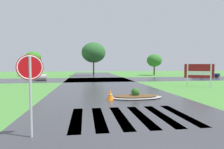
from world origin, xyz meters
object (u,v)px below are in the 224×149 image
at_px(car_white_sedan, 205,74).
at_px(drainage_pipe_stack, 41,77).
at_px(stop_sign, 30,76).
at_px(traffic_cone, 110,95).
at_px(estate_billboard, 199,72).
at_px(median_island, 135,96).

distance_m(car_white_sedan, drainage_pipe_stack, 26.82).
relative_size(stop_sign, traffic_cone, 3.72).
bearing_deg(stop_sign, estate_billboard, 22.40).
height_order(estate_billboard, traffic_cone, estate_billboard).
bearing_deg(median_island, estate_billboard, 33.27).
bearing_deg(stop_sign, car_white_sedan, 28.03).
bearing_deg(estate_billboard, car_white_sedan, -101.75).
relative_size(estate_billboard, traffic_cone, 3.75).
relative_size(stop_sign, car_white_sedan, 0.57).
xyz_separation_m(estate_billboard, drainage_pipe_stack, (-17.32, 9.96, -1.03)).
height_order(median_island, car_white_sedan, car_white_sedan).
distance_m(estate_billboard, drainage_pipe_stack, 20.01).
bearing_deg(median_island, stop_sign, -129.29).
height_order(estate_billboard, car_white_sedan, estate_billboard).
bearing_deg(drainage_pipe_stack, car_white_sedan, 5.21).
xyz_separation_m(car_white_sedan, traffic_cone, (-19.09, -18.13, -0.22)).
xyz_separation_m(median_island, car_white_sedan, (17.34, 17.62, 0.42)).
bearing_deg(drainage_pipe_stack, estate_billboard, -29.90).
bearing_deg(drainage_pipe_stack, traffic_cone, -64.13).
distance_m(stop_sign, traffic_cone, 6.48).
relative_size(estate_billboard, median_island, 0.70).
distance_m(stop_sign, car_white_sedan, 32.45).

